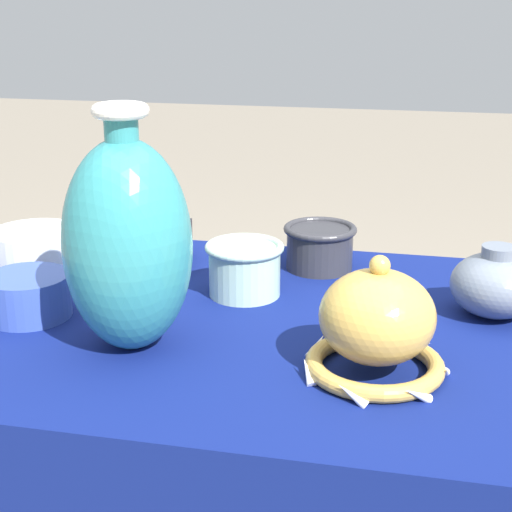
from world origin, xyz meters
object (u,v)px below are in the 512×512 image
(jar_round_slate, at_px, (496,284))
(pot_squat_cobalt, at_px, (28,296))
(cup_wide_celadon, at_px, (245,267))
(cup_wide_charcoal, at_px, (320,245))
(vase_dome_bell, at_px, (376,327))
(vase_tall_bulbous, at_px, (128,243))
(mosaic_tile_box, at_px, (143,245))
(pot_squat_porcelain, at_px, (36,250))

(jar_round_slate, distance_m, pot_squat_cobalt, 0.68)
(cup_wide_celadon, height_order, cup_wide_charcoal, cup_wide_celadon)
(vase_dome_bell, bearing_deg, jar_round_slate, 54.72)
(vase_tall_bulbous, bearing_deg, pot_squat_cobalt, 160.79)
(mosaic_tile_box, bearing_deg, vase_tall_bulbous, -82.37)
(cup_wide_charcoal, distance_m, pot_squat_porcelain, 0.48)
(cup_wide_celadon, bearing_deg, mosaic_tile_box, 152.18)
(jar_round_slate, bearing_deg, cup_wide_celadon, 179.55)
(vase_dome_bell, distance_m, mosaic_tile_box, 0.54)
(jar_round_slate, bearing_deg, pot_squat_porcelain, 176.66)
(vase_dome_bell, relative_size, jar_round_slate, 1.45)
(mosaic_tile_box, bearing_deg, vase_dome_bell, -48.20)
(vase_tall_bulbous, bearing_deg, vase_dome_bell, -1.72)
(mosaic_tile_box, xyz_separation_m, cup_wide_charcoal, (0.31, 0.04, 0.01))
(cup_wide_charcoal, relative_size, pot_squat_cobalt, 1.01)
(cup_wide_charcoal, bearing_deg, cup_wide_celadon, -123.78)
(cup_wide_celadon, bearing_deg, jar_round_slate, -0.45)
(cup_wide_charcoal, bearing_deg, pot_squat_porcelain, -167.44)
(cup_wide_charcoal, height_order, pot_squat_porcelain, cup_wide_charcoal)
(vase_tall_bulbous, height_order, pot_squat_cobalt, vase_tall_bulbous)
(cup_wide_celadon, bearing_deg, pot_squat_cobalt, -152.41)
(vase_tall_bulbous, bearing_deg, cup_wide_charcoal, 60.81)
(vase_dome_bell, distance_m, cup_wide_charcoal, 0.39)
(mosaic_tile_box, xyz_separation_m, jar_round_slate, (0.58, -0.11, 0.02))
(vase_tall_bulbous, xyz_separation_m, vase_dome_bell, (0.32, -0.01, -0.08))
(pot_squat_porcelain, relative_size, pot_squat_cobalt, 1.21)
(cup_wide_celadon, distance_m, pot_squat_cobalt, 0.33)
(cup_wide_celadon, bearing_deg, vase_dome_bell, -45.83)
(cup_wide_charcoal, bearing_deg, pot_squat_cobalt, -142.46)
(vase_dome_bell, relative_size, cup_wide_charcoal, 1.52)
(cup_wide_celadon, bearing_deg, pot_squat_porcelain, 173.78)
(cup_wide_charcoal, xyz_separation_m, pot_squat_cobalt, (-0.39, -0.30, -0.01))
(cup_wide_celadon, relative_size, cup_wide_charcoal, 0.99)
(vase_dome_bell, xyz_separation_m, pot_squat_cobalt, (-0.51, 0.07, -0.03))
(vase_dome_bell, height_order, pot_squat_cobalt, vase_dome_bell)
(jar_round_slate, bearing_deg, cup_wide_charcoal, 151.81)
(mosaic_tile_box, bearing_deg, jar_round_slate, -21.00)
(pot_squat_porcelain, bearing_deg, cup_wide_celadon, -6.22)
(cup_wide_celadon, height_order, pot_squat_cobalt, cup_wide_celadon)
(mosaic_tile_box, height_order, cup_wide_charcoal, cup_wide_charcoal)
(cup_wide_charcoal, relative_size, pot_squat_porcelain, 0.84)
(cup_wide_celadon, xyz_separation_m, cup_wide_charcoal, (0.10, 0.15, -0.00))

